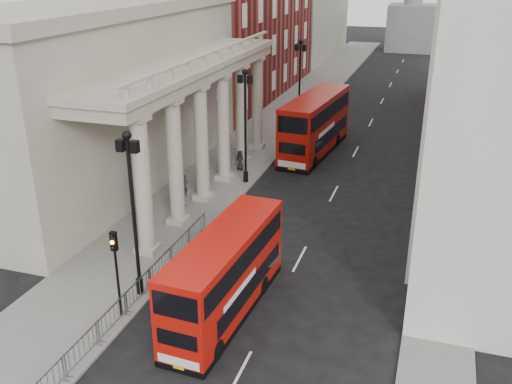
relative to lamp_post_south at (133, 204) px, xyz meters
The scene contains 17 objects.
ground 6.36m from the lamp_post_south, 81.47° to the right, with size 260.00×260.00×0.00m, color black.
sidewalk_west 26.56m from the lamp_post_south, 95.27° to the left, with size 6.00×140.00×0.12m, color slate.
sidewalk_east 29.97m from the lamp_post_south, 61.53° to the left, with size 3.00×140.00×0.12m, color slate.
kerb 26.45m from the lamp_post_south, 88.79° to the left, with size 0.20×140.00×0.14m, color slate.
portico_building 17.18m from the lamp_post_south, 125.27° to the left, with size 9.00×28.00×12.00m, color gray.
brick_building 45.51m from the lamp_post_south, 102.68° to the left, with size 9.00×32.00×22.00m, color maroon.
east_building 33.42m from the lamp_post_south, 59.34° to the left, with size 8.00×55.00×25.00m, color beige.
lamp_post_south is the anchor object (origin of this frame).
lamp_post_mid 16.00m from the lamp_post_south, 90.00° to the left, with size 1.05×0.44×8.32m.
lamp_post_north 32.00m from the lamp_post_south, 90.00° to the left, with size 1.05×0.44×8.32m.
traffic_light 2.71m from the lamp_post_south, 87.16° to the right, with size 0.28×0.33×4.30m.
crowd_barriers 4.60m from the lamp_post_south, 81.98° to the right, with size 0.50×18.75×1.10m.
bus_near 5.35m from the lamp_post_south, ahead, with size 2.78×9.46×4.03m.
bus_far 25.04m from the lamp_post_south, 82.58° to the left, with size 3.79×11.55×4.90m.
pedestrian_a 13.13m from the lamp_post_south, 104.63° to the left, with size 0.56×0.37×1.53m, color black.
pedestrian_b 11.50m from the lamp_post_south, 104.38° to the left, with size 0.84×0.66×1.73m, color black.
pedestrian_c 18.75m from the lamp_post_south, 93.88° to the left, with size 0.77×0.50×1.57m, color black.
Camera 1 is at (12.32, -17.23, 15.40)m, focal length 40.00 mm.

